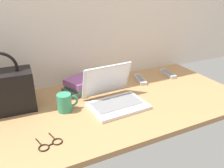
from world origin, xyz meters
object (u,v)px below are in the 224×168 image
at_px(remote_control_near, 140,79).
at_px(remote_control_far, 168,74).
at_px(eyeglasses, 50,144).
at_px(coffee_mug, 65,102).
at_px(book_stack, 81,85).
at_px(laptop, 114,96).
at_px(handbag, 4,91).

bearing_deg(remote_control_near, remote_control_far, 0.95).
relative_size(remote_control_near, eyeglasses, 1.35).
bearing_deg(eyeglasses, remote_control_far, 23.52).
relative_size(coffee_mug, remote_control_near, 0.70).
height_order(coffee_mug, book_stack, coffee_mug).
distance_m(laptop, remote_control_far, 0.60).
bearing_deg(book_stack, laptop, -64.78).
bearing_deg(handbag, eyeglasses, -70.25).
height_order(remote_control_near, book_stack, book_stack).
xyz_separation_m(laptop, eyeglasses, (-0.41, -0.21, -0.04)).
relative_size(coffee_mug, eyeglasses, 0.95).
distance_m(laptop, book_stack, 0.27).
height_order(laptop, remote_control_near, laptop).
bearing_deg(laptop, coffee_mug, 170.56).
relative_size(coffee_mug, remote_control_far, 0.72).
xyz_separation_m(remote_control_far, handbag, (-1.11, -0.02, 0.10)).
bearing_deg(remote_control_near, eyeglasses, -150.04).
xyz_separation_m(remote_control_near, remote_control_far, (0.24, 0.00, 0.00)).
height_order(coffee_mug, eyeglasses, coffee_mug).
distance_m(remote_control_near, remote_control_far, 0.24).
xyz_separation_m(laptop, remote_control_near, (0.31, 0.21, -0.03)).
height_order(remote_control_near, remote_control_far, same).
bearing_deg(eyeglasses, book_stack, 56.30).
xyz_separation_m(laptop, handbag, (-0.55, 0.19, 0.07)).
height_order(laptop, handbag, handbag).
distance_m(remote_control_near, handbag, 0.87).
distance_m(remote_control_far, book_stack, 0.67).
xyz_separation_m(coffee_mug, eyeglasses, (-0.14, -0.25, -0.05)).
bearing_deg(book_stack, eyeglasses, -123.70).
height_order(remote_control_near, eyeglasses, remote_control_near).
relative_size(eyeglasses, handbag, 0.37).
distance_m(handbag, book_stack, 0.45).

